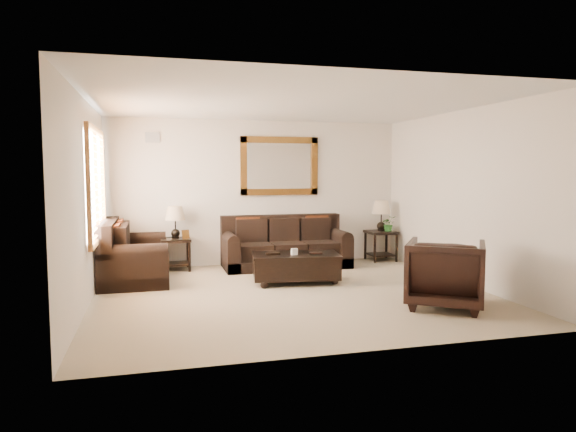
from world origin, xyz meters
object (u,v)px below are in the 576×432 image
object	(u,v)px
sofa	(285,248)
armchair	(445,270)
end_table_right	(381,222)
coffee_table	(296,265)
loveseat	(131,259)
end_table_left	(176,229)

from	to	relation	value
sofa	armchair	xyz separation A→B (m)	(1.30, -3.27, 0.14)
end_table_right	coffee_table	bearing A→B (deg)	-144.75
loveseat	armchair	bearing A→B (deg)	-124.02
end_table_left	end_table_right	distance (m)	3.94
loveseat	end_table_left	distance (m)	1.10
loveseat	end_table_left	bearing A→B (deg)	-45.66
coffee_table	armchair	xyz separation A→B (m)	(1.48, -1.89, 0.20)
coffee_table	armchair	size ratio (longest dim) A/B	1.50
armchair	end_table_left	bearing A→B (deg)	-11.70
sofa	end_table_right	world-z (taller)	end_table_right
loveseat	coffee_table	distance (m)	2.65
sofa	loveseat	distance (m)	2.76
coffee_table	armchair	world-z (taller)	armchair
end_table_left	armchair	xyz separation A→B (m)	(3.26, -3.42, -0.26)
loveseat	armchair	distance (m)	4.83
sofa	armchair	distance (m)	3.52
loveseat	end_table_left	world-z (taller)	end_table_left
sofa	coffee_table	bearing A→B (deg)	-97.40
end_table_right	coffee_table	distance (m)	2.69
sofa	end_table_right	size ratio (longest dim) A/B	1.93
coffee_table	loveseat	bearing A→B (deg)	170.58
end_table_right	armchair	distance (m)	3.49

